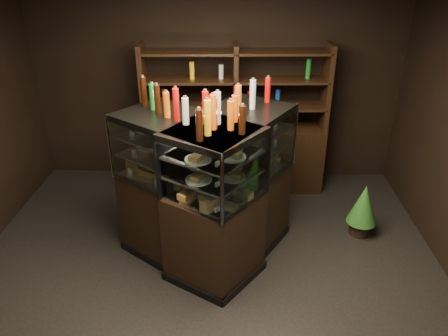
{
  "coord_description": "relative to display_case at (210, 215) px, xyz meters",
  "views": [
    {
      "loc": [
        0.3,
        -3.35,
        3.05
      ],
      "look_at": [
        0.18,
        0.25,
        1.22
      ],
      "focal_mm": 35.0,
      "sensor_mm": 36.0,
      "label": 1
    }
  ],
  "objects": [
    {
      "name": "room_shell",
      "position": [
        -0.03,
        -0.5,
        1.41
      ],
      "size": [
        5.02,
        5.02,
        3.01
      ],
      "color": "black",
      "rests_on": "ground"
    },
    {
      "name": "food_display",
      "position": [
        0.0,
        -0.01,
        0.67
      ],
      "size": [
        1.46,
        1.24,
        0.49
      ],
      "color": "#B38D40",
      "rests_on": "display_case"
    },
    {
      "name": "back_shelving",
      "position": [
        0.24,
        1.55,
        0.07
      ],
      "size": [
        2.4,
        0.52,
        2.0
      ],
      "rotation": [
        0.0,
        0.0,
        0.04
      ],
      "color": "black",
      "rests_on": "ground"
    },
    {
      "name": "potted_conifer",
      "position": [
        1.74,
        0.47,
        -0.11
      ],
      "size": [
        0.34,
        0.34,
        0.74
      ],
      "rotation": [
        0.0,
        0.0,
        -0.23
      ],
      "color": "black",
      "rests_on": "ground"
    },
    {
      "name": "ground",
      "position": [
        -0.03,
        -0.5,
        -0.53
      ],
      "size": [
        5.0,
        5.0,
        0.0
      ],
      "primitive_type": "plane",
      "color": "black",
      "rests_on": "ground"
    },
    {
      "name": "bottles_top",
      "position": [
        -0.0,
        0.0,
        1.21
      ],
      "size": [
        1.28,
        1.09,
        0.3
      ],
      "color": "silver",
      "rests_on": "display_case"
    },
    {
      "name": "display_case",
      "position": [
        0.0,
        0.0,
        0.0
      ],
      "size": [
        1.94,
        1.65,
        1.61
      ],
      "rotation": [
        0.0,
        0.0,
        0.2
      ],
      "color": "black",
      "rests_on": "ground"
    }
  ]
}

